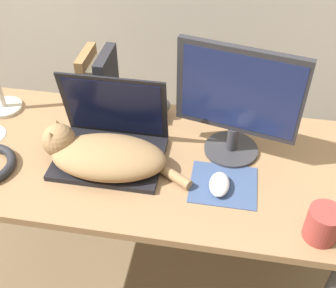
# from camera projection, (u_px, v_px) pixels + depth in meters

# --- Properties ---
(desk) EXTENTS (1.34, 0.62, 0.72)m
(desk) POSITION_uv_depth(u_px,v_px,m) (144.00, 175.00, 1.44)
(desk) COLOR #93704C
(desk) RESTS_ON ground_plane
(laptop) EXTENTS (0.35, 0.26, 0.27)m
(laptop) POSITION_uv_depth(u_px,v_px,m) (111.00, 142.00, 1.36)
(laptop) COLOR black
(laptop) RESTS_ON desk
(cat) EXTENTS (0.49, 0.21, 0.14)m
(cat) POSITION_uv_depth(u_px,v_px,m) (102.00, 155.00, 1.31)
(cat) COLOR #99754C
(cat) RESTS_ON desk
(external_monitor) EXTENTS (0.38, 0.18, 0.38)m
(external_monitor) POSITION_uv_depth(u_px,v_px,m) (237.00, 101.00, 1.27)
(external_monitor) COLOR #333338
(external_monitor) RESTS_ON desk
(mousepad) EXTENTS (0.20, 0.18, 0.00)m
(mousepad) POSITION_uv_depth(u_px,v_px,m) (223.00, 185.00, 1.29)
(mousepad) COLOR #384C75
(mousepad) RESTS_ON desk
(computer_mouse) EXTENTS (0.06, 0.10, 0.03)m
(computer_mouse) POSITION_uv_depth(u_px,v_px,m) (219.00, 184.00, 1.27)
(computer_mouse) COLOR silver
(computer_mouse) RESTS_ON mousepad
(book_row) EXTENTS (0.10, 0.17, 0.26)m
(book_row) POSITION_uv_depth(u_px,v_px,m) (100.00, 87.00, 1.47)
(book_row) COLOR olive
(book_row) RESTS_ON desk
(webcam) EXTENTS (0.05, 0.05, 0.08)m
(webcam) POSITION_uv_depth(u_px,v_px,m) (163.00, 106.00, 1.52)
(webcam) COLOR #232328
(webcam) RESTS_ON desk
(mug) EXTENTS (0.13, 0.09, 0.10)m
(mug) POSITION_uv_depth(u_px,v_px,m) (324.00, 224.00, 1.11)
(mug) COLOR #993833
(mug) RESTS_ON desk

